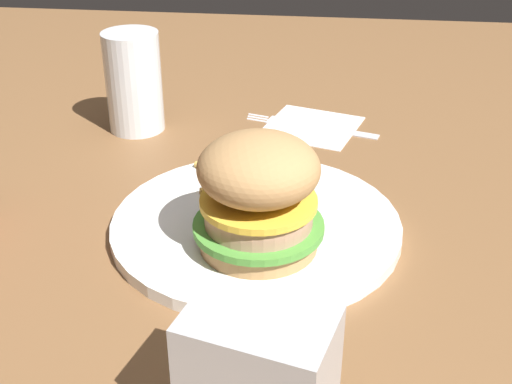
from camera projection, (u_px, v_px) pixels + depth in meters
ground_plane at (223, 240)px, 0.64m from camera, size 1.60×1.60×0.00m
plate at (256, 225)px, 0.66m from camera, size 0.27×0.27×0.01m
sandwich at (259, 193)px, 0.59m from camera, size 0.12×0.12×0.11m
fries_pile at (230, 185)px, 0.70m from camera, size 0.09×0.11×0.01m
napkin at (312, 126)px, 0.87m from camera, size 0.14×0.14×0.00m
fork at (310, 124)px, 0.87m from camera, size 0.17×0.06×0.00m
drink_glass at (134, 88)px, 0.84m from camera, size 0.07×0.07×0.12m
napkin_dispenser at (258, 376)px, 0.43m from camera, size 0.10×0.08×0.09m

